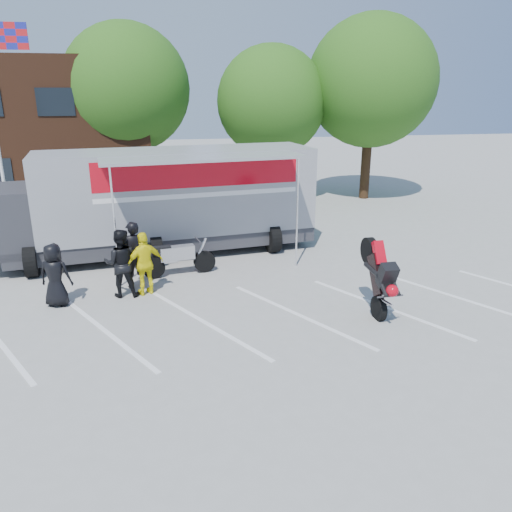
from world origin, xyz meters
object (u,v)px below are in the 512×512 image
object	(u,v)px
spectator_leather_b	(133,255)
spectator_hivis	(145,264)
tree_right	(371,82)
spectator_leather_a	(55,275)
parked_motorcycle	(180,275)
transporter_truck	(167,253)
stunt_bike_rider	(367,308)
spectator_leather_c	(121,263)
tree_mid	(271,102)
tree_left	(127,89)

from	to	relation	value
spectator_leather_b	spectator_hivis	xyz separation A→B (m)	(0.33, -0.62, -0.08)
tree_right	spectator_leather_a	xyz separation A→B (m)	(-13.56, -11.67, -5.02)
parked_motorcycle	spectator_leather_b	world-z (taller)	spectator_leather_b
transporter_truck	stunt_bike_rider	size ratio (longest dim) A/B	5.27
spectator_leather_c	spectator_hivis	bearing A→B (deg)	-175.44
transporter_truck	spectator_leather_a	xyz separation A→B (m)	(-2.98, -4.06, 0.86)
spectator_leather_a	spectator_leather_b	distance (m)	2.22
transporter_truck	tree_mid	bearing A→B (deg)	48.21
tree_mid	spectator_hivis	xyz separation A→B (m)	(-6.24, -11.83, -4.04)
stunt_bike_rider	spectator_leather_c	xyz separation A→B (m)	(-6.38, 2.11, 0.96)
tree_left	transporter_truck	xyz separation A→B (m)	(1.41, -9.11, -5.57)
spectator_leather_b	spectator_leather_c	world-z (taller)	spectator_leather_b
tree_right	spectator_leather_a	size ratio (longest dim) A/B	5.30
spectator_leather_b	spectator_leather_c	xyz separation A→B (m)	(-0.31, -0.62, -0.02)
tree_left	spectator_leather_b	xyz separation A→B (m)	(0.43, -12.21, -4.58)
tree_mid	stunt_bike_rider	xyz separation A→B (m)	(-0.50, -13.94, -4.94)
transporter_truck	spectator_leather_c	distance (m)	4.05
tree_left	tree_mid	size ratio (longest dim) A/B	1.13
spectator_leather_c	spectator_hivis	world-z (taller)	spectator_leather_c
stunt_bike_rider	spectator_hivis	size ratio (longest dim) A/B	1.18
tree_left	stunt_bike_rider	bearing A→B (deg)	-66.48
parked_motorcycle	spectator_leather_a	distance (m)	3.82
tree_right	spectator_hivis	xyz separation A→B (m)	(-11.24, -11.33, -4.97)
tree_mid	transporter_truck	distance (m)	11.02
tree_mid	spectator_hivis	bearing A→B (deg)	-117.80
spectator_hivis	tree_left	bearing A→B (deg)	-109.25
tree_right	parked_motorcycle	world-z (taller)	tree_right
tree_left	spectator_leather_b	world-z (taller)	tree_left
tree_left	stunt_bike_rider	xyz separation A→B (m)	(6.50, -14.94, -5.57)
tree_left	stunt_bike_rider	size ratio (longest dim) A/B	4.03
transporter_truck	spectator_leather_c	size ratio (longest dim) A/B	5.86
transporter_truck	stunt_bike_rider	world-z (taller)	transporter_truck
spectator_leather_a	parked_motorcycle	bearing A→B (deg)	-139.16
tree_right	spectator_leather_c	bearing A→B (deg)	-136.36
tree_right	transporter_truck	size ratio (longest dim) A/B	0.81
tree_left	tree_mid	distance (m)	7.10
tree_right	spectator_leather_a	distance (m)	18.58
tree_left	transporter_truck	distance (m)	10.77
tree_mid	stunt_bike_rider	size ratio (longest dim) A/B	3.58
tree_right	stunt_bike_rider	size ratio (longest dim) A/B	4.25
tree_left	transporter_truck	bearing A→B (deg)	-81.18
spectator_leather_a	spectator_leather_c	world-z (taller)	spectator_leather_c
tree_left	parked_motorcycle	world-z (taller)	tree_left
spectator_leather_a	spectator_leather_c	xyz separation A→B (m)	(1.68, 0.35, 0.10)
tree_right	transporter_truck	bearing A→B (deg)	-144.27
tree_left	spectator_hivis	bearing A→B (deg)	-86.60
spectator_leather_a	spectator_hivis	size ratio (longest dim) A/B	0.95
spectator_leather_a	spectator_hivis	world-z (taller)	spectator_hivis
transporter_truck	spectator_leather_b	world-z (taller)	spectator_leather_b
transporter_truck	stunt_bike_rider	distance (m)	7.73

